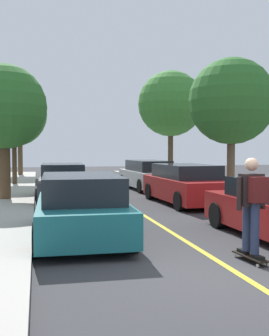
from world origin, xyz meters
The scene contains 13 objects.
ground centered at (0.00, 0.00, 0.00)m, with size 80.00×80.00×0.00m, color #353538.
center_line centered at (0.00, 4.00, 0.00)m, with size 0.12×39.20×0.01m, color gold.
parked_car_left_nearest centered at (-2.16, 2.96, 0.70)m, with size 2.10×4.14×1.41m.
parked_car_left_near centered at (-2.16, 9.72, 0.68)m, with size 1.99×4.50×1.43m.
parked_car_right_near centered at (2.16, 7.89, 0.71)m, with size 2.13×4.60×1.43m.
parked_car_right_far centered at (2.16, 13.25, 0.71)m, with size 1.97×4.73×1.43m.
street_tree_left_nearest centered at (-4.27, 9.86, 3.52)m, with size 3.14×3.14×4.98m.
street_tree_left_near centered at (-4.27, 16.56, 3.84)m, with size 3.46×3.46×5.45m.
street_tree_left_far centered at (-4.27, 24.40, 4.81)m, with size 3.84×3.84×6.61m.
street_tree_right_nearest centered at (4.27, 8.57, 3.82)m, with size 3.34×3.34×5.37m.
street_tree_right_near centered at (4.27, 15.96, 4.52)m, with size 3.68×3.68×6.24m.
skateboard centered at (0.55, 0.44, 0.09)m, with size 0.31×0.86×0.10m.
skateboarder centered at (0.55, 0.41, 1.09)m, with size 0.59×0.71×1.73m.
Camera 1 is at (-3.10, -5.98, 1.99)m, focal length 43.54 mm.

